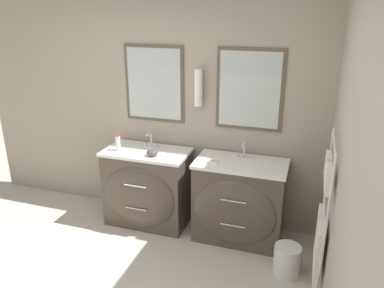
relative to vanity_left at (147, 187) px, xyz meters
name	(u,v)px	position (x,y,z in m)	size (l,w,h in m)	color
wall_back	(175,106)	(0.22, 0.34, 0.86)	(4.92, 0.17, 2.60)	#9E9384
wall_right	(341,163)	(1.90, -0.75, 0.84)	(0.13, 3.89, 2.60)	#9E9384
vanity_left	(147,187)	(0.00, 0.00, 0.00)	(0.93, 0.57, 0.87)	#4C4238
vanity_right	(239,201)	(1.04, 0.00, 0.00)	(0.93, 0.57, 0.87)	#4C4238
faucet_left	(151,140)	(0.00, 0.16, 0.51)	(0.17, 0.11, 0.18)	silver
faucet_right	(244,150)	(1.04, 0.16, 0.51)	(0.17, 0.11, 0.18)	silver
toiletry_bottle	(118,143)	(-0.29, -0.05, 0.51)	(0.05, 0.05, 0.18)	silver
amenity_bowl	(152,152)	(0.12, -0.08, 0.46)	(0.12, 0.12, 0.07)	#4C4742
soap_dish	(213,161)	(0.78, -0.07, 0.44)	(0.10, 0.07, 0.04)	white
waste_bin	(287,260)	(1.59, -0.42, -0.30)	(0.25, 0.25, 0.29)	silver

